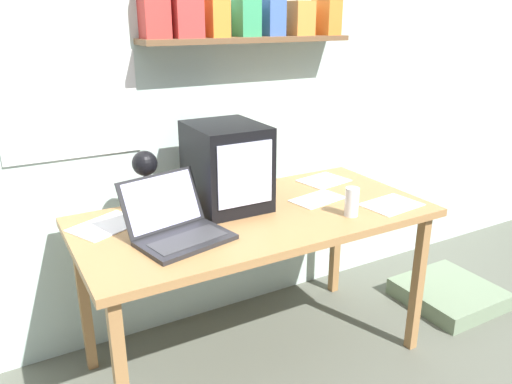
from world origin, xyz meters
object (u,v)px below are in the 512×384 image
Objects in this scene: corner_desk at (256,227)px; juice_glass at (352,203)px; printed_handout at (106,225)px; open_notebook at (324,181)px; desk_lamp at (145,172)px; loose_paper_near_laptop at (391,205)px; laptop at (175,223)px; crt_monitor at (226,166)px; loose_paper_near_monitor at (318,199)px; floor_cushion at (449,294)px.

corner_desk is 0.43m from juice_glass.
printed_handout and open_notebook have the same top height.
loose_paper_near_laptop is (1.01, -0.43, -0.20)m from desk_lamp.
laptop is 0.33m from printed_handout.
crt_monitor is at bearing -173.33° from open_notebook.
crt_monitor reaches higher than corner_desk.
loose_paper_near_monitor is at bearing -7.35° from laptop.
crt_monitor reaches higher than loose_paper_near_monitor.
corner_desk is at bearing -178.52° from loose_paper_near_monitor.
laptop is 1.48× the size of loose_paper_near_monitor.
crt_monitor is at bearing 150.80° from loose_paper_near_laptop.
corner_desk is at bearing -4.12° from laptop.
laptop is at bearing -174.71° from loose_paper_near_monitor.
juice_glass is at bearing -178.05° from loose_paper_near_laptop.
desk_lamp reaches higher than floor_cushion.
corner_desk is 0.42m from laptop.
laptop is 3.19× the size of juice_glass.
juice_glass reaches higher than corner_desk.
laptop reaches higher than floor_cushion.
desk_lamp is 1.12m from loose_paper_near_laptop.
juice_glass is at bearing -25.19° from laptop.
loose_paper_near_monitor is (0.41, -0.14, -0.19)m from crt_monitor.
loose_paper_near_monitor is 1.14m from floor_cushion.
crt_monitor reaches higher than juice_glass.
crt_monitor is 0.58m from juice_glass.
loose_paper_near_laptop is at bearing -171.03° from floor_cushion.
crt_monitor is 0.93× the size of laptop.
printed_handout is at bearing 118.57° from laptop.
laptop is 0.81× the size of floor_cushion.
juice_glass is at bearing -112.62° from open_notebook.
corner_desk is 4.13× the size of crt_monitor.
floor_cushion is (1.29, -0.27, -0.90)m from crt_monitor.
crt_monitor is at bearing 19.96° from laptop.
laptop is 0.31m from desk_lamp.
loose_paper_near_laptop is 0.96m from floor_cushion.
crt_monitor is at bearing 160.63° from loose_paper_near_monitor.
loose_paper_near_monitor is at bearing -132.38° from open_notebook.
juice_glass is at bearing -87.98° from loose_paper_near_monitor.
desk_lamp is 0.90m from juice_glass.
printed_handout is (-0.19, -0.03, -0.20)m from desk_lamp.
corner_desk is at bearing 147.14° from juice_glass.
corner_desk is 0.64m from printed_handout.
loose_paper_near_monitor is 0.97m from printed_handout.
loose_paper_near_monitor is at bearing 92.02° from juice_glass.
laptop is (-0.33, -0.21, -0.13)m from crt_monitor.
open_notebook is 1.05m from floor_cushion.
corner_desk is 0.30m from crt_monitor.
loose_paper_near_monitor is 1.00× the size of loose_paper_near_laptop.
juice_glass is 0.48× the size of open_notebook.
corner_desk is 4.72× the size of printed_handout.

